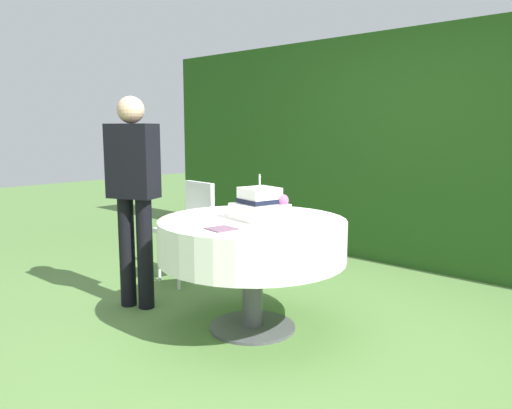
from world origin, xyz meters
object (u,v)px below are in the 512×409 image
at_px(wedding_cake, 260,205).
at_px(napkin_stack, 221,229).
at_px(standing_person, 134,187).
at_px(cake_table, 252,240).
at_px(serving_plate_near, 278,207).
at_px(serving_plate_far, 196,217).
at_px(garden_chair, 191,221).

height_order(wedding_cake, napkin_stack, wedding_cake).
bearing_deg(standing_person, cake_table, 16.67).
xyz_separation_m(cake_table, serving_plate_near, (-0.18, 0.48, 0.15)).
height_order(serving_plate_near, serving_plate_far, same).
distance_m(napkin_stack, garden_chair, 1.54).
distance_m(wedding_cake, napkin_stack, 0.42).
height_order(napkin_stack, garden_chair, garden_chair).
xyz_separation_m(cake_table, standing_person, (-0.95, -0.28, 0.31)).
relative_size(serving_plate_near, napkin_stack, 0.86).
bearing_deg(wedding_cake, serving_plate_near, 116.19).
height_order(cake_table, standing_person, standing_person).
height_order(wedding_cake, standing_person, standing_person).
bearing_deg(napkin_stack, wedding_cake, 97.68).
relative_size(serving_plate_near, serving_plate_far, 0.90).
xyz_separation_m(wedding_cake, standing_person, (-0.99, -0.31, 0.07)).
xyz_separation_m(napkin_stack, standing_person, (-1.05, 0.10, 0.16)).
relative_size(serving_plate_far, napkin_stack, 0.96).
distance_m(wedding_cake, serving_plate_near, 0.51).
bearing_deg(garden_chair, napkin_stack, -33.11).
distance_m(cake_table, serving_plate_far, 0.42).
relative_size(serving_plate_far, standing_person, 0.09).
bearing_deg(serving_plate_far, garden_chair, 141.95).
relative_size(wedding_cake, garden_chair, 0.40).
bearing_deg(standing_person, garden_chair, 106.86).
distance_m(serving_plate_near, napkin_stack, 0.91).
bearing_deg(serving_plate_near, wedding_cake, -63.81).
xyz_separation_m(serving_plate_far, garden_chair, (-0.85, 0.67, -0.23)).
relative_size(serving_plate_far, garden_chair, 0.16).
xyz_separation_m(napkin_stack, garden_chair, (-1.27, 0.83, -0.23)).
bearing_deg(serving_plate_near, garden_chair, -178.13).
height_order(cake_table, napkin_stack, napkin_stack).
relative_size(cake_table, serving_plate_near, 9.62).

